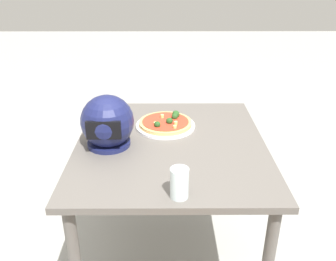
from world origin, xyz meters
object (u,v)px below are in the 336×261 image
(dining_table, at_px, (171,158))
(drinking_glass, at_px, (179,183))
(pizza, at_px, (166,122))
(motorcycle_helmet, at_px, (107,122))

(dining_table, bearing_deg, drinking_glass, 93.40)
(pizza, xyz_separation_m, drinking_glass, (-0.05, 0.62, 0.04))
(dining_table, xyz_separation_m, drinking_glass, (-0.03, 0.44, 0.15))
(dining_table, xyz_separation_m, motorcycle_helmet, (0.30, 0.03, 0.21))
(motorcycle_helmet, bearing_deg, drinking_glass, 127.86)
(dining_table, distance_m, drinking_glass, 0.47)
(motorcycle_helmet, height_order, drinking_glass, motorcycle_helmet)
(pizza, xyz_separation_m, motorcycle_helmet, (0.27, 0.21, 0.09))
(dining_table, height_order, motorcycle_helmet, motorcycle_helmet)
(dining_table, xyz_separation_m, pizza, (0.02, -0.18, 0.11))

